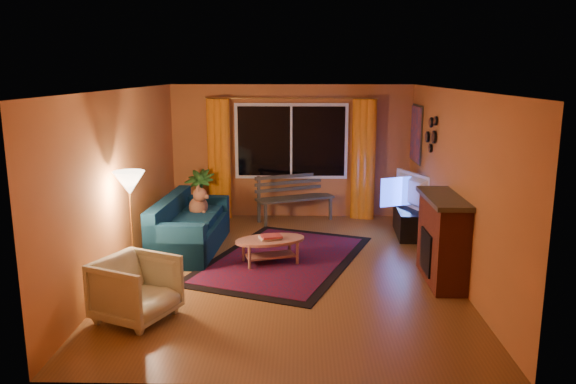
{
  "coord_description": "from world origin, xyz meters",
  "views": [
    {
      "loc": [
        0.18,
        -7.51,
        2.73
      ],
      "look_at": [
        0.0,
        0.3,
        1.05
      ],
      "focal_mm": 35.0,
      "sensor_mm": 36.0,
      "label": 1
    }
  ],
  "objects_px": {
    "floor_lamp": "(132,228)",
    "tv_console": "(407,222)",
    "armchair": "(136,286)",
    "sofa": "(190,224)",
    "bench": "(295,210)",
    "coffee_table": "(270,251)"
  },
  "relations": [
    {
      "from": "sofa",
      "to": "bench",
      "type": "bearing_deg",
      "value": 50.05
    },
    {
      "from": "coffee_table",
      "to": "floor_lamp",
      "type": "bearing_deg",
      "value": -155.07
    },
    {
      "from": "sofa",
      "to": "tv_console",
      "type": "bearing_deg",
      "value": 16.79
    },
    {
      "from": "floor_lamp",
      "to": "coffee_table",
      "type": "height_order",
      "value": "floor_lamp"
    },
    {
      "from": "bench",
      "to": "armchair",
      "type": "distance_m",
      "value": 4.62
    },
    {
      "from": "armchair",
      "to": "floor_lamp",
      "type": "xyz_separation_m",
      "value": [
        -0.35,
        1.09,
        0.35
      ]
    },
    {
      "from": "bench",
      "to": "coffee_table",
      "type": "distance_m",
      "value": 2.4
    },
    {
      "from": "sofa",
      "to": "armchair",
      "type": "relative_size",
      "value": 2.56
    },
    {
      "from": "floor_lamp",
      "to": "tv_console",
      "type": "height_order",
      "value": "floor_lamp"
    },
    {
      "from": "floor_lamp",
      "to": "tv_console",
      "type": "xyz_separation_m",
      "value": [
        4.0,
        2.32,
        -0.52
      ]
    },
    {
      "from": "floor_lamp",
      "to": "coffee_table",
      "type": "distance_m",
      "value": 2.0
    },
    {
      "from": "sofa",
      "to": "tv_console",
      "type": "relative_size",
      "value": 1.84
    },
    {
      "from": "coffee_table",
      "to": "armchair",
      "type": "bearing_deg",
      "value": -126.23
    },
    {
      "from": "floor_lamp",
      "to": "bench",
      "type": "bearing_deg",
      "value": 56.9
    },
    {
      "from": "sofa",
      "to": "floor_lamp",
      "type": "distance_m",
      "value": 1.57
    },
    {
      "from": "tv_console",
      "to": "bench",
      "type": "bearing_deg",
      "value": 158.8
    },
    {
      "from": "sofa",
      "to": "floor_lamp",
      "type": "bearing_deg",
      "value": -104.67
    },
    {
      "from": "armchair",
      "to": "sofa",
      "type": "bearing_deg",
      "value": 21.89
    },
    {
      "from": "floor_lamp",
      "to": "coffee_table",
      "type": "bearing_deg",
      "value": 24.93
    },
    {
      "from": "bench",
      "to": "armchair",
      "type": "height_order",
      "value": "armchair"
    },
    {
      "from": "bench",
      "to": "coffee_table",
      "type": "xyz_separation_m",
      "value": [
        -0.33,
        -2.38,
        -0.03
      ]
    },
    {
      "from": "floor_lamp",
      "to": "tv_console",
      "type": "relative_size",
      "value": 1.37
    }
  ]
}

